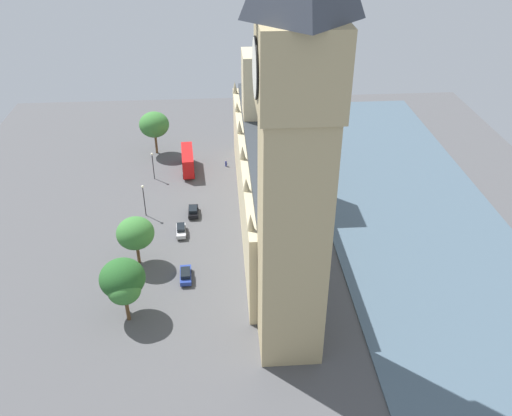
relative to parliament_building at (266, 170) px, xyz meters
name	(u,v)px	position (x,y,z in m)	size (l,w,h in m)	color
ground_plane	(257,215)	(1.99, 1.61, -9.20)	(131.68, 131.68, 0.00)	#4C4C4F
river_thames	(408,208)	(-28.85, 1.61, -9.08)	(34.89, 118.51, 0.25)	#475B6B
parliament_building	(266,170)	(0.00, 0.00, 0.00)	(10.79, 61.68, 29.23)	#CCBA8E
clock_tower	(297,141)	(-0.03, 36.60, 23.02)	(9.51, 9.51, 62.21)	tan
double_decker_bus_leading	(188,160)	(16.18, -18.28, -6.57)	(3.22, 10.64, 4.75)	red
car_black_midblock	(193,211)	(14.56, 0.76, -8.32)	(1.99, 4.41, 1.74)	black
car_silver_trailing	(181,230)	(16.67, 7.40, -8.32)	(2.01, 4.52, 1.74)	#B7B7BC
car_blue_under_trees	(186,275)	(15.32, 20.80, -8.31)	(2.11, 4.87, 1.74)	navy
pedestrian_near_tower	(226,164)	(7.52, -19.76, -8.53)	(0.57, 0.47, 1.49)	navy
plane_tree_kerbside	(154,125)	(24.09, -28.04, -1.85)	(7.03, 7.03, 10.37)	brown
plane_tree_far_end	(122,278)	(24.04, 28.32, -2.45)	(6.86, 6.86, 9.69)	brown
plane_tree_corner	(124,290)	(23.68, 29.89, -3.38)	(5.00, 5.00, 8.00)	brown
plane_tree_by_river_gate	(135,233)	(23.64, 15.61, -3.04)	(6.43, 6.43, 8.92)	brown
street_lamp_opposite_hall	(144,195)	(23.98, 0.29, -4.48)	(0.56, 0.56, 6.85)	black
street_lamp_slot_10	(153,161)	(23.60, -14.91, -4.78)	(0.56, 0.56, 6.34)	black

